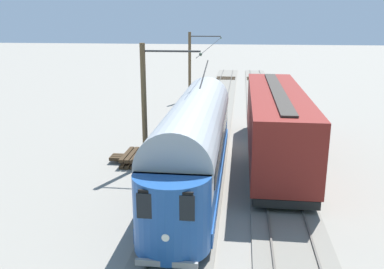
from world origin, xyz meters
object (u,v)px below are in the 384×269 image
(catenary_pole_mid_near, at_px, (146,103))
(spare_tie_stack, at_px, (132,158))
(catenary_pole_foreground, at_px, (191,65))
(switch_stand, at_px, (276,100))
(coach_adjacent, at_px, (275,122))
(vintage_streetcar, at_px, (195,138))

(catenary_pole_mid_near, bearing_deg, spare_tie_stack, -13.15)
(catenary_pole_foreground, relative_size, switch_stand, 5.30)
(coach_adjacent, distance_m, spare_tie_stack, 8.23)
(catenary_pole_foreground, bearing_deg, coach_adjacent, 111.61)
(coach_adjacent, bearing_deg, switch_stand, -94.74)
(vintage_streetcar, height_order, switch_stand, vintage_streetcar)
(coach_adjacent, relative_size, catenary_pole_mid_near, 2.21)
(switch_stand, height_order, spare_tie_stack, switch_stand)
(coach_adjacent, height_order, switch_stand, coach_adjacent)
(catenary_pole_foreground, xyz_separation_m, spare_tie_stack, (0.94, 19.03, -3.18))
(coach_adjacent, height_order, catenary_pole_mid_near, catenary_pole_mid_near)
(coach_adjacent, relative_size, switch_stand, 11.70)
(catenary_pole_foreground, relative_size, spare_tie_stack, 2.73)
(catenary_pole_foreground, xyz_separation_m, catenary_pole_mid_near, (0.00, 19.25, 0.00))
(catenary_pole_foreground, height_order, spare_tie_stack, catenary_pole_foreground)
(switch_stand, distance_m, spare_tie_stack, 18.56)
(coach_adjacent, xyz_separation_m, spare_tie_stack, (7.86, 1.55, -1.90))
(vintage_streetcar, height_order, catenary_pole_mid_near, catenary_pole_mid_near)
(catenary_pole_mid_near, height_order, spare_tie_stack, catenary_pole_mid_near)
(coach_adjacent, distance_m, catenary_pole_mid_near, 7.26)
(catenary_pole_mid_near, distance_m, switch_stand, 18.52)
(coach_adjacent, xyz_separation_m, switch_stand, (-1.21, -14.64, -1.46))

